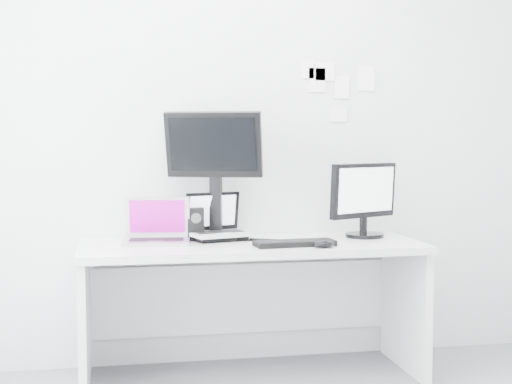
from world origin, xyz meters
TOP-DOWN VIEW (x-y plane):
  - back_wall at (0.00, 1.60)m, footprint 3.60×0.00m
  - desk at (0.00, 1.25)m, footprint 1.80×0.70m
  - macbook at (-0.50, 1.29)m, footprint 0.37×0.29m
  - speaker at (-0.28, 1.41)m, footprint 0.09×0.09m
  - dell_laptop at (-0.15, 1.37)m, footprint 0.37×0.33m
  - rear_monitor at (-0.17, 1.43)m, footprint 0.56×0.36m
  - samsung_monitor at (0.66, 1.35)m, footprint 0.51×0.40m
  - keyboard at (0.20, 1.09)m, footprint 0.42×0.18m
  - mouse at (0.32, 1.00)m, footprint 0.12×0.09m
  - wall_note_0 at (0.45, 1.59)m, footprint 0.10×0.00m
  - wall_note_1 at (0.60, 1.59)m, footprint 0.09×0.00m
  - wall_note_2 at (0.75, 1.59)m, footprint 0.10×0.00m
  - wall_note_3 at (0.58, 1.59)m, footprint 0.11×0.00m
  - wall_note_4 at (0.50, 1.59)m, footprint 0.12×0.00m
  - wall_note_5 at (0.39, 1.59)m, footprint 0.08×0.00m

SIDE VIEW (x-z plane):
  - desk at x=0.00m, z-range 0.00..0.73m
  - keyboard at x=0.20m, z-range 0.73..0.76m
  - mouse at x=0.32m, z-range 0.73..0.77m
  - speaker at x=-0.28m, z-range 0.73..0.91m
  - macbook at x=-0.50m, z-range 0.73..0.99m
  - dell_laptop at x=-0.15m, z-range 0.73..1.00m
  - samsung_monitor at x=0.66m, z-range 0.73..1.16m
  - rear_monitor at x=-0.17m, z-range 0.73..1.45m
  - back_wall at x=0.00m, z-range -0.45..3.15m
  - wall_note_3 at x=0.58m, z-range 1.38..1.46m
  - wall_note_1 at x=0.60m, z-range 1.52..1.65m
  - wall_note_0 at x=0.45m, z-range 1.55..1.69m
  - wall_note_2 at x=0.75m, z-range 1.56..1.70m
  - wall_note_4 at x=0.50m, z-range 1.62..1.72m
  - wall_note_5 at x=0.39m, z-range 1.63..1.73m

